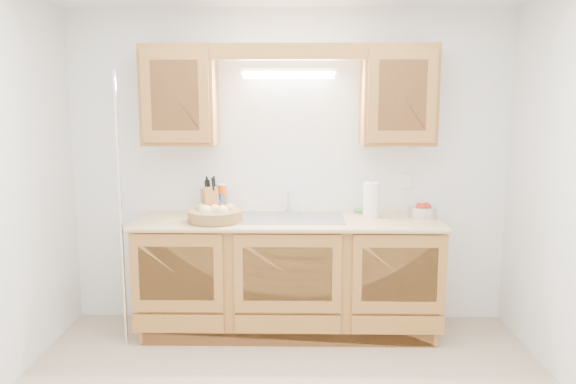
{
  "coord_description": "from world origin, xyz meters",
  "views": [
    {
      "loc": [
        0.07,
        -2.99,
        1.78
      ],
      "look_at": [
        0.0,
        0.85,
        1.16
      ],
      "focal_mm": 35.0,
      "sensor_mm": 36.0,
      "label": 1
    }
  ],
  "objects_px": {
    "paper_towel": "(371,200)",
    "apple_bowl": "(423,211)",
    "fruit_basket": "(215,214)",
    "knife_block": "(210,201)"
  },
  "relations": [
    {
      "from": "apple_bowl",
      "to": "knife_block",
      "type": "bearing_deg",
      "value": 177.78
    },
    {
      "from": "fruit_basket",
      "to": "apple_bowl",
      "type": "distance_m",
      "value": 1.58
    },
    {
      "from": "paper_towel",
      "to": "apple_bowl",
      "type": "distance_m",
      "value": 0.4
    },
    {
      "from": "knife_block",
      "to": "paper_towel",
      "type": "relative_size",
      "value": 1.0
    },
    {
      "from": "paper_towel",
      "to": "apple_bowl",
      "type": "relative_size",
      "value": 1.32
    },
    {
      "from": "paper_towel",
      "to": "apple_bowl",
      "type": "bearing_deg",
      "value": -2.24
    },
    {
      "from": "knife_block",
      "to": "apple_bowl",
      "type": "distance_m",
      "value": 1.65
    },
    {
      "from": "paper_towel",
      "to": "apple_bowl",
      "type": "height_order",
      "value": "paper_towel"
    },
    {
      "from": "fruit_basket",
      "to": "apple_bowl",
      "type": "relative_size",
      "value": 2.24
    },
    {
      "from": "fruit_basket",
      "to": "paper_towel",
      "type": "bearing_deg",
      "value": 9.01
    }
  ]
}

